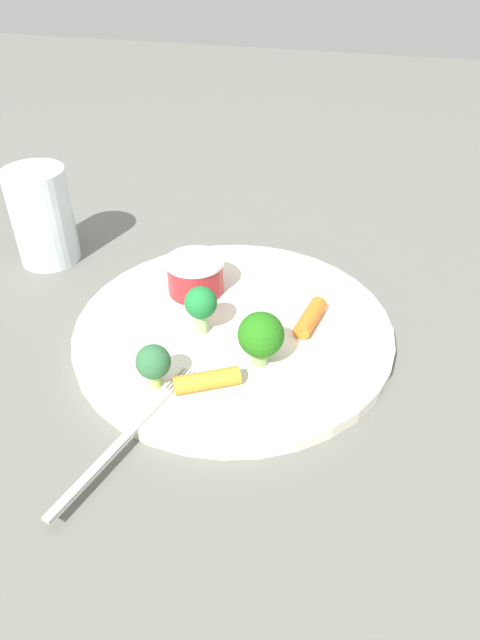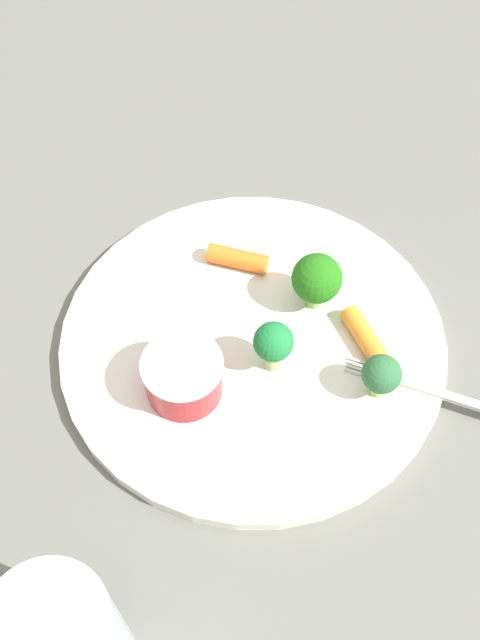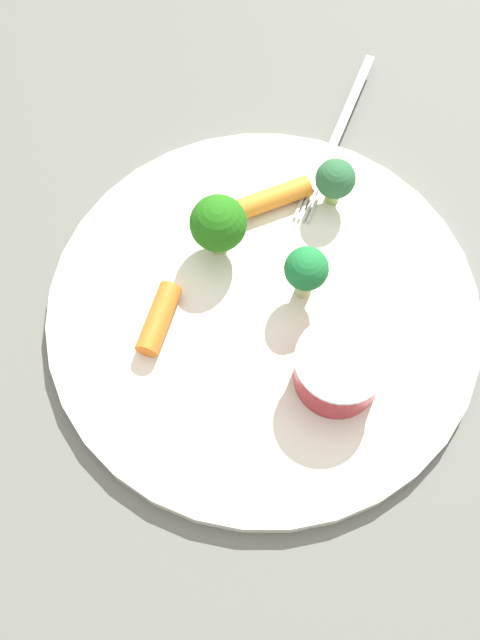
{
  "view_description": "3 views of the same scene",
  "coord_description": "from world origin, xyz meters",
  "px_view_note": "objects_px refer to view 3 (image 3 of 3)",
  "views": [
    {
      "loc": [
        0.11,
        -0.41,
        0.34
      ],
      "look_at": [
        0.01,
        -0.01,
        0.03
      ],
      "focal_mm": 31.74,
      "sensor_mm": 36.0,
      "label": 1
    },
    {
      "loc": [
        -0.31,
        -0.02,
        0.48
      ],
      "look_at": [
        0.01,
        0.01,
        0.02
      ],
      "focal_mm": 39.85,
      "sensor_mm": 36.0,
      "label": 2
    },
    {
      "loc": [
        -0.01,
        0.23,
        0.5
      ],
      "look_at": [
        0.02,
        0.01,
        0.02
      ],
      "focal_mm": 43.76,
      "sensor_mm": 36.0,
      "label": 3
    }
  ],
  "objects_px": {
    "broccoli_floret_0": "(306,270)",
    "plate": "(264,312)",
    "broccoli_floret_1": "(335,180)",
    "carrot_stick_0": "(159,319)",
    "carrot_stick_1": "(276,198)",
    "broccoli_floret_2": "(218,224)",
    "sauce_cup": "(339,369)",
    "fork": "(336,138)"
  },
  "relations": [
    {
      "from": "carrot_stick_0",
      "to": "fork",
      "type": "relative_size",
      "value": 0.31
    },
    {
      "from": "carrot_stick_1",
      "to": "fork",
      "type": "height_order",
      "value": "carrot_stick_1"
    },
    {
      "from": "sauce_cup",
      "to": "carrot_stick_1",
      "type": "xyz_separation_m",
      "value": [
        0.05,
        -0.13,
        -0.01
      ]
    },
    {
      "from": "broccoli_floret_2",
      "to": "fork",
      "type": "distance_m",
      "value": 0.13
    },
    {
      "from": "broccoli_floret_0",
      "to": "carrot_stick_1",
      "type": "relative_size",
      "value": 0.87
    },
    {
      "from": "carrot_stick_1",
      "to": "broccoli_floret_2",
      "type": "bearing_deg",
      "value": 47.44
    },
    {
      "from": "carrot_stick_0",
      "to": "broccoli_floret_0",
      "type": "bearing_deg",
      "value": -160.05
    },
    {
      "from": "broccoli_floret_0",
      "to": "carrot_stick_0",
      "type": "height_order",
      "value": "broccoli_floret_0"
    },
    {
      "from": "plate",
      "to": "carrot_stick_1",
      "type": "height_order",
      "value": "carrot_stick_1"
    },
    {
      "from": "broccoli_floret_0",
      "to": "broccoli_floret_1",
      "type": "relative_size",
      "value": 1.18
    },
    {
      "from": "carrot_stick_1",
      "to": "fork",
      "type": "relative_size",
      "value": 0.34
    },
    {
      "from": "sauce_cup",
      "to": "broccoli_floret_1",
      "type": "height_order",
      "value": "broccoli_floret_1"
    },
    {
      "from": "broccoli_floret_2",
      "to": "carrot_stick_1",
      "type": "relative_size",
      "value": 0.94
    },
    {
      "from": "broccoli_floret_1",
      "to": "broccoli_floret_2",
      "type": "distance_m",
      "value": 0.09
    },
    {
      "from": "broccoli_floret_2",
      "to": "carrot_stick_1",
      "type": "height_order",
      "value": "broccoli_floret_2"
    },
    {
      "from": "sauce_cup",
      "to": "broccoli_floret_1",
      "type": "relative_size",
      "value": 1.47
    },
    {
      "from": "sauce_cup",
      "to": "broccoli_floret_0",
      "type": "relative_size",
      "value": 1.24
    },
    {
      "from": "broccoli_floret_0",
      "to": "carrot_stick_1",
      "type": "height_order",
      "value": "broccoli_floret_0"
    },
    {
      "from": "carrot_stick_1",
      "to": "fork",
      "type": "xyz_separation_m",
      "value": [
        -0.04,
        -0.06,
        -0.01
      ]
    },
    {
      "from": "broccoli_floret_0",
      "to": "broccoli_floret_2",
      "type": "relative_size",
      "value": 0.93
    },
    {
      "from": "broccoli_floret_2",
      "to": "carrot_stick_0",
      "type": "bearing_deg",
      "value": 62.39
    },
    {
      "from": "sauce_cup",
      "to": "carrot_stick_1",
      "type": "height_order",
      "value": "sauce_cup"
    },
    {
      "from": "plate",
      "to": "broccoli_floret_0",
      "type": "relative_size",
      "value": 6.29
    },
    {
      "from": "carrot_stick_0",
      "to": "fork",
      "type": "distance_m",
      "value": 0.2
    },
    {
      "from": "sauce_cup",
      "to": "broccoli_floret_0",
      "type": "height_order",
      "value": "broccoli_floret_0"
    },
    {
      "from": "broccoli_floret_0",
      "to": "plate",
      "type": "bearing_deg",
      "value": 32.05
    },
    {
      "from": "broccoli_floret_1",
      "to": "carrot_stick_0",
      "type": "height_order",
      "value": "broccoli_floret_1"
    },
    {
      "from": "broccoli_floret_0",
      "to": "broccoli_floret_1",
      "type": "distance_m",
      "value": 0.08
    },
    {
      "from": "broccoli_floret_1",
      "to": "fork",
      "type": "xyz_separation_m",
      "value": [
        -0.0,
        -0.06,
        -0.02
      ]
    },
    {
      "from": "broccoli_floret_2",
      "to": "broccoli_floret_0",
      "type": "bearing_deg",
      "value": 154.28
    },
    {
      "from": "plate",
      "to": "broccoli_floret_1",
      "type": "bearing_deg",
      "value": -114.0
    },
    {
      "from": "sauce_cup",
      "to": "carrot_stick_0",
      "type": "distance_m",
      "value": 0.13
    },
    {
      "from": "plate",
      "to": "carrot_stick_0",
      "type": "relative_size",
      "value": 5.94
    },
    {
      "from": "broccoli_floret_2",
      "to": "carrot_stick_0",
      "type": "xyz_separation_m",
      "value": [
        0.03,
        0.07,
        -0.02
      ]
    },
    {
      "from": "plate",
      "to": "carrot_stick_0",
      "type": "height_order",
      "value": "carrot_stick_0"
    },
    {
      "from": "broccoli_floret_0",
      "to": "carrot_stick_1",
      "type": "bearing_deg",
      "value": -70.49
    },
    {
      "from": "plate",
      "to": "sauce_cup",
      "type": "xyz_separation_m",
      "value": [
        -0.05,
        0.05,
        0.02
      ]
    },
    {
      "from": "sauce_cup",
      "to": "broccoli_floret_0",
      "type": "distance_m",
      "value": 0.07
    },
    {
      "from": "broccoli_floret_1",
      "to": "carrot_stick_0",
      "type": "bearing_deg",
      "value": 45.28
    },
    {
      "from": "broccoli_floret_0",
      "to": "fork",
      "type": "xyz_separation_m",
      "value": [
        -0.02,
        -0.13,
        -0.03
      ]
    },
    {
      "from": "carrot_stick_1",
      "to": "carrot_stick_0",
      "type": "bearing_deg",
      "value": 55.98
    },
    {
      "from": "fork",
      "to": "sauce_cup",
      "type": "bearing_deg",
      "value": 92.74
    }
  ]
}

